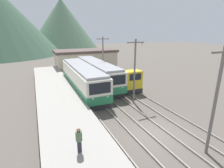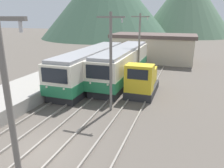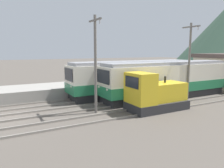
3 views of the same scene
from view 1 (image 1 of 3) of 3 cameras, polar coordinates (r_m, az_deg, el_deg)
name	(u,v)px [view 1 (image 1 of 3)]	position (r m, az deg, el deg)	size (l,w,h in m)	color
ground_plane	(154,133)	(15.07, 13.52, -15.15)	(200.00, 200.00, 0.00)	#564F47
platform_left	(77,147)	(12.51, -11.31, -19.52)	(4.50, 54.00, 1.02)	gray
track_left	(126,140)	(13.80, 4.46, -17.62)	(1.54, 60.00, 0.14)	gray
track_center	(156,131)	(15.14, 14.16, -14.72)	(1.54, 60.00, 0.14)	gray
track_right	(184,124)	(16.98, 22.38, -11.88)	(1.54, 60.00, 0.14)	gray
commuter_train_left	(82,79)	(23.85, -9.68, 1.48)	(2.84, 14.13, 3.54)	#28282B
commuter_train_center	(97,74)	(26.52, -4.94, 3.22)	(2.84, 14.11, 3.54)	#28282B
shunting_locomotive	(127,81)	(24.25, 4.96, 0.83)	(2.40, 4.79, 3.00)	#28282B
catenary_mast_near	(216,99)	(12.46, 30.76, -4.33)	(2.00, 0.20, 7.10)	slate
catenary_mast_mid	(135,69)	(19.27, 7.41, 4.73)	(2.00, 0.20, 7.10)	slate
catenary_mast_far	(103,58)	(27.75, -2.93, 8.53)	(2.00, 0.20, 7.10)	slate
person_on_platform	(79,139)	(10.78, -10.72, -17.26)	(0.38, 0.38, 1.57)	#282833
station_building	(86,60)	(37.72, -8.58, 7.88)	(12.60, 6.30, 4.19)	beige
mountain_backdrop	(22,21)	(77.38, -27.39, 17.90)	(61.94, 51.56, 24.13)	#3D5B47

